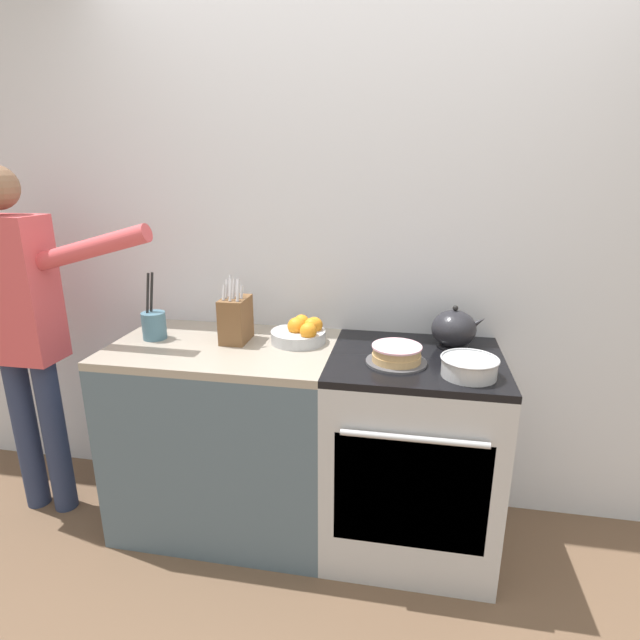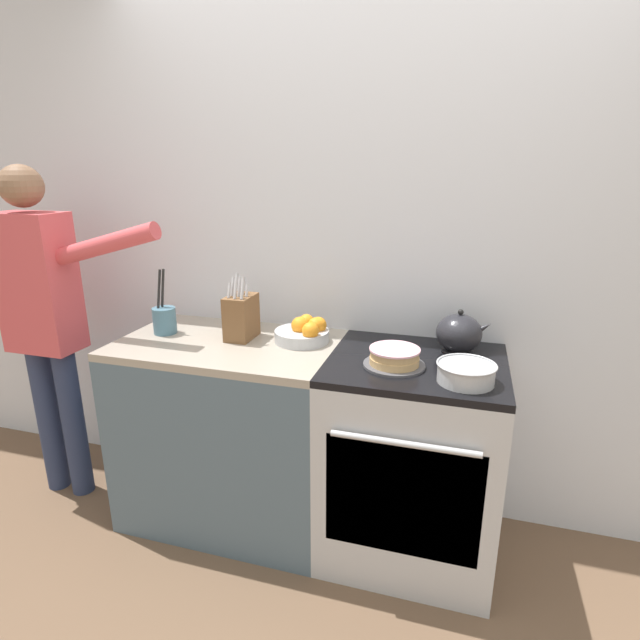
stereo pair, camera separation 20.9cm
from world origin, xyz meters
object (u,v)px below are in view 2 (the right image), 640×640
at_px(layer_cake, 394,358).
at_px(person_baker, 43,309).
at_px(tea_kettle, 459,333).
at_px(mixing_bowl, 466,373).
at_px(fruit_bowl, 305,332).
at_px(stove_range, 411,458).
at_px(knife_block, 241,316).
at_px(utensil_crock, 164,319).

distance_m(layer_cake, person_baker, 1.72).
bearing_deg(tea_kettle, person_baker, -172.61).
relative_size(layer_cake, person_baker, 0.15).
relative_size(mixing_bowl, fruit_bowl, 0.88).
height_order(stove_range, mixing_bowl, mixing_bowl).
height_order(mixing_bowl, fruit_bowl, fruit_bowl).
height_order(layer_cake, person_baker, person_baker).
bearing_deg(mixing_bowl, knife_block, 167.30).
distance_m(stove_range, knife_block, 0.99).
bearing_deg(person_baker, utensil_crock, 20.59).
bearing_deg(fruit_bowl, layer_cake, -22.72).
xyz_separation_m(knife_block, fruit_bowl, (0.30, 0.04, -0.06)).
xyz_separation_m(utensil_crock, fruit_bowl, (0.68, 0.08, -0.02)).
bearing_deg(mixing_bowl, layer_cake, 163.14).
xyz_separation_m(tea_kettle, person_baker, (-1.95, -0.25, 0.02)).
xyz_separation_m(layer_cake, fruit_bowl, (-0.43, 0.18, 0.01)).
bearing_deg(stove_range, person_baker, -177.26).
bearing_deg(layer_cake, tea_kettle, 45.78).
bearing_deg(utensil_crock, tea_kettle, 5.98).
bearing_deg(knife_block, stove_range, -4.47).
bearing_deg(person_baker, mixing_bowl, 7.80).
relative_size(tea_kettle, knife_block, 0.79).
height_order(layer_cake, fruit_bowl, fruit_bowl).
height_order(utensil_crock, person_baker, person_baker).
relative_size(stove_range, knife_block, 3.05).
relative_size(stove_range, mixing_bowl, 4.15).
bearing_deg(knife_block, layer_cake, -11.09).
distance_m(layer_cake, fruit_bowl, 0.47).
xyz_separation_m(fruit_bowl, person_baker, (-1.28, -0.19, 0.06)).
bearing_deg(stove_range, fruit_bowl, 168.81).
bearing_deg(layer_cake, knife_block, 168.91).
bearing_deg(tea_kettle, stove_range, -133.56).
bearing_deg(utensil_crock, mixing_bowl, -7.74).
distance_m(stove_range, utensil_crock, 1.31).
distance_m(tea_kettle, fruit_bowl, 0.68).
height_order(tea_kettle, person_baker, person_baker).
xyz_separation_m(utensil_crock, person_baker, (-0.60, -0.11, 0.03)).
bearing_deg(mixing_bowl, fruit_bowl, 159.51).
bearing_deg(utensil_crock, layer_cake, -5.40).
distance_m(knife_block, utensil_crock, 0.39).
relative_size(utensil_crock, person_baker, 0.18).
bearing_deg(fruit_bowl, mixing_bowl, -20.49).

